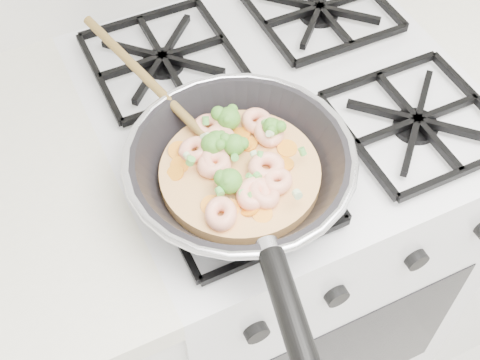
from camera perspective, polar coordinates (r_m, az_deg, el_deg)
name	(u,v)px	position (r m, az deg, el deg)	size (l,w,h in m)	color
stove	(273,240)	(1.40, 2.94, -5.28)	(0.60, 0.60, 0.92)	white
skillet	(240,168)	(0.88, -0.04, 1.04)	(0.32, 0.64, 0.10)	black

